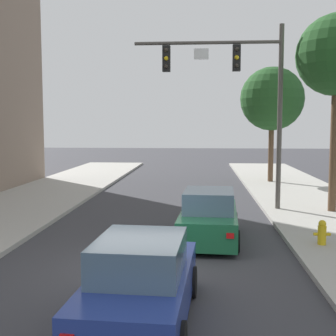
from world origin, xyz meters
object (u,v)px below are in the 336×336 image
Objects in this scene: fire_hydrant at (322,232)px; street_tree_third at (272,99)px; traffic_signal_mast at (239,83)px; car_following_blue at (141,284)px; car_lead_green at (209,217)px.

street_tree_third is (0.79, 14.69, 4.69)m from fire_hydrant.
street_tree_third is (2.79, 9.10, -0.12)m from traffic_signal_mast.
car_following_blue is (-2.58, -10.70, -4.59)m from traffic_signal_mast.
street_tree_third reaches higher than fire_hydrant.
street_tree_third is at bearing 72.97° from traffic_signal_mast.
traffic_signal_mast reaches higher than street_tree_third.
fire_hydrant is at bearing -14.21° from car_lead_green.
car_lead_green is 6.00× the size of fire_hydrant.
car_following_blue is 6.87m from fire_hydrant.
fire_hydrant is at bearing -70.37° from traffic_signal_mast.
car_lead_green is 0.62× the size of street_tree_third.
traffic_signal_mast is 1.74× the size of car_lead_green.
fire_hydrant is 0.10× the size of street_tree_third.
traffic_signal_mast is 10.42× the size of fire_hydrant.
traffic_signal_mast is 1.07× the size of street_tree_third.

